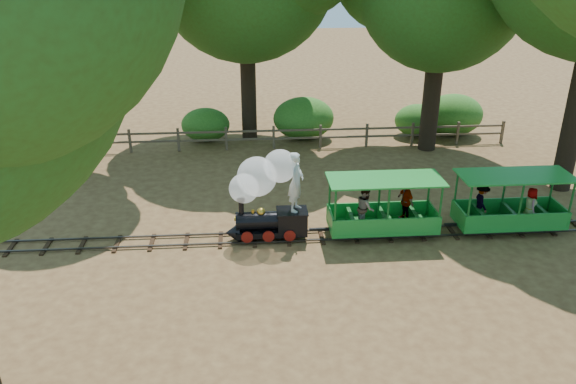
{
  "coord_description": "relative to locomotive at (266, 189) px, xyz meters",
  "views": [
    {
      "loc": [
        -2.12,
        -14.64,
        8.03
      ],
      "look_at": [
        -0.96,
        0.5,
        1.29
      ],
      "focal_mm": 35.0,
      "sensor_mm": 36.0,
      "label": 1
    }
  ],
  "objects": [
    {
      "name": "carriage_front",
      "position": [
        3.42,
        -0.07,
        -0.8
      ],
      "size": [
        3.33,
        1.36,
        1.73
      ],
      "color": "#1E8C2F",
      "rests_on": "track"
    },
    {
      "name": "locomotive",
      "position": [
        0.0,
        0.0,
        0.0
      ],
      "size": [
        2.42,
        1.14,
        2.78
      ],
      "color": "black",
      "rests_on": "ground"
    },
    {
      "name": "shrub_mid_w",
      "position": [
        2.03,
        9.23,
        -0.66
      ],
      "size": [
        2.7,
        2.08,
        1.87
      ],
      "primitive_type": "ellipsoid",
      "color": "#2D6B1E",
      "rests_on": "ground"
    },
    {
      "name": "shrub_west",
      "position": [
        -2.31,
        9.23,
        -0.86
      ],
      "size": [
        2.12,
        1.63,
        1.47
      ],
      "primitive_type": "ellipsoid",
      "color": "#2D6B1E",
      "rests_on": "ground"
    },
    {
      "name": "ground",
      "position": [
        1.62,
        -0.07,
        -1.59
      ],
      "size": [
        90.0,
        90.0,
        0.0
      ],
      "primitive_type": "plane",
      "color": "olive",
      "rests_on": "ground"
    },
    {
      "name": "carriage_rear",
      "position": [
        7.21,
        -0.06,
        -0.84
      ],
      "size": [
        3.33,
        1.36,
        1.73
      ],
      "color": "#1E8C2F",
      "rests_on": "track"
    },
    {
      "name": "shrub_east",
      "position": [
        8.82,
        9.23,
        -0.65
      ],
      "size": [
        2.71,
        2.08,
        1.87
      ],
      "primitive_type": "ellipsoid",
      "color": "#2D6B1E",
      "rests_on": "ground"
    },
    {
      "name": "shrub_mid_e",
      "position": [
        7.21,
        9.23,
        -0.87
      ],
      "size": [
        2.09,
        1.61,
        1.45
      ],
      "primitive_type": "ellipsoid",
      "color": "#2D6B1E",
      "rests_on": "ground"
    },
    {
      "name": "track",
      "position": [
        1.62,
        -0.07,
        -1.52
      ],
      "size": [
        22.0,
        1.0,
        0.1
      ],
      "color": "#3F3D3A",
      "rests_on": "ground"
    },
    {
      "name": "fence",
      "position": [
        1.62,
        7.93,
        -1.01
      ],
      "size": [
        18.1,
        0.1,
        1.0
      ],
      "color": "brown",
      "rests_on": "ground"
    }
  ]
}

